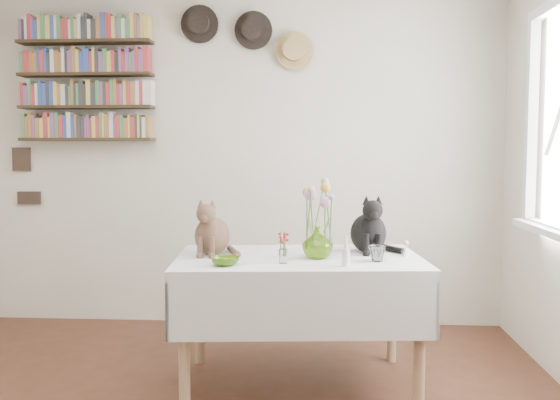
# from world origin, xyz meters

# --- Properties ---
(room) EXTENTS (4.08, 4.58, 2.58)m
(room) POSITION_xyz_m (0.00, 0.00, 1.25)
(room) COLOR brown
(room) RESTS_ON ground
(dining_table) EXTENTS (1.42, 0.98, 0.73)m
(dining_table) POSITION_xyz_m (0.53, 1.00, 0.55)
(dining_table) COLOR white
(dining_table) RESTS_ON room
(tabby_cat) EXTENTS (0.25, 0.30, 0.33)m
(tabby_cat) POSITION_xyz_m (0.03, 1.05, 0.89)
(tabby_cat) COLOR brown
(tabby_cat) RESTS_ON dining_table
(black_cat) EXTENTS (0.26, 0.31, 0.34)m
(black_cat) POSITION_xyz_m (0.93, 1.19, 0.90)
(black_cat) COLOR black
(black_cat) RESTS_ON dining_table
(flower_vase) EXTENTS (0.22, 0.22, 0.18)m
(flower_vase) POSITION_xyz_m (0.63, 0.94, 0.81)
(flower_vase) COLOR #99C937
(flower_vase) RESTS_ON dining_table
(green_bowl) EXTENTS (0.17, 0.17, 0.04)m
(green_bowl) POSITION_xyz_m (0.16, 0.70, 0.75)
(green_bowl) COLOR #99C937
(green_bowl) RESTS_ON dining_table
(drinking_glass) EXTENTS (0.12, 0.12, 0.09)m
(drinking_glass) POSITION_xyz_m (0.95, 0.87, 0.77)
(drinking_glass) COLOR white
(drinking_glass) RESTS_ON dining_table
(candlestick) EXTENTS (0.04, 0.04, 0.16)m
(candlestick) POSITION_xyz_m (0.78, 0.71, 0.78)
(candlestick) COLOR white
(candlestick) RESTS_ON dining_table
(berry_jar) EXTENTS (0.05, 0.05, 0.19)m
(berry_jar) POSITION_xyz_m (0.45, 0.79, 0.81)
(berry_jar) COLOR white
(berry_jar) RESTS_ON dining_table
(porcelain_figurine) EXTENTS (0.05, 0.05, 0.09)m
(porcelain_figurine) POSITION_xyz_m (1.12, 1.04, 0.76)
(porcelain_figurine) COLOR white
(porcelain_figurine) RESTS_ON dining_table
(flower_bouquet) EXTENTS (0.17, 0.13, 0.39)m
(flower_bouquet) POSITION_xyz_m (0.63, 0.95, 1.07)
(flower_bouquet) COLOR #4C7233
(flower_bouquet) RESTS_ON flower_vase
(bookshelf_unit) EXTENTS (1.00, 0.16, 0.91)m
(bookshelf_unit) POSITION_xyz_m (-1.10, 2.16, 1.84)
(bookshelf_unit) COLOR #322515
(bookshelf_unit) RESTS_ON room
(wall_hats) EXTENTS (0.98, 0.09, 0.48)m
(wall_hats) POSITION_xyz_m (0.12, 2.19, 2.17)
(wall_hats) COLOR black
(wall_hats) RESTS_ON room
(wall_art_plaques) EXTENTS (0.21, 0.02, 0.44)m
(wall_art_plaques) POSITION_xyz_m (-1.63, 2.23, 1.12)
(wall_art_plaques) COLOR #38281E
(wall_art_plaques) RESTS_ON room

